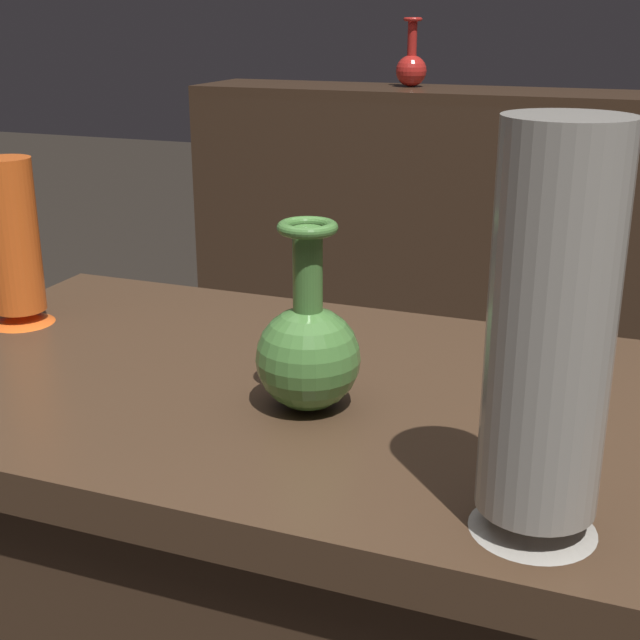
{
  "coord_description": "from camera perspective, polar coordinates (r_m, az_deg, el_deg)",
  "views": [
    {
      "loc": [
        0.35,
        -0.95,
        1.24
      ],
      "look_at": [
        -0.0,
        -0.03,
        0.9
      ],
      "focal_mm": 49.34,
      "sensor_mm": 36.0,
      "label": 1
    }
  ],
  "objects": [
    {
      "name": "shelf_vase_left",
      "position": [
        3.32,
        5.95,
        16.07
      ],
      "size": [
        0.11,
        0.11,
        0.24
      ],
      "color": "red",
      "rests_on": "back_display_shelf"
    },
    {
      "name": "back_display_shelf",
      "position": [
        3.26,
        14.28,
        5.4
      ],
      "size": [
        2.6,
        0.4,
        0.99
      ],
      "color": "#382619",
      "rests_on": "ground_plane"
    },
    {
      "name": "vase_left_accent",
      "position": [
        0.77,
        14.66,
        -1.34
      ],
      "size": [
        0.12,
        0.12,
        0.37
      ],
      "color": "gray",
      "rests_on": "display_plinth"
    },
    {
      "name": "vase_tall_behind",
      "position": [
        1.37,
        -19.25,
        4.53
      ],
      "size": [
        0.1,
        0.1,
        0.25
      ],
      "color": "#E55B1E",
      "rests_on": "display_plinth"
    },
    {
      "name": "vase_centerpiece",
      "position": [
        1.03,
        -0.78,
        -1.91
      ],
      "size": [
        0.12,
        0.12,
        0.23
      ],
      "color": "#477A38",
      "rests_on": "display_plinth"
    }
  ]
}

